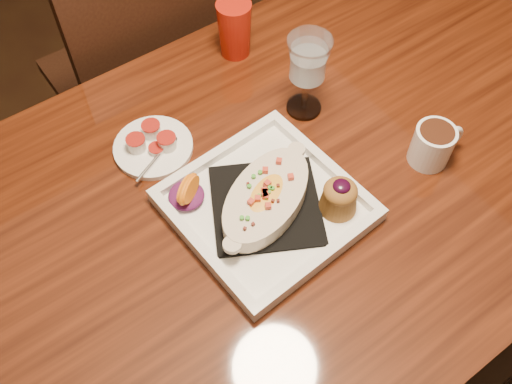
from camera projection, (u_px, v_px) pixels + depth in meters
floor at (278, 326)px, 1.68m from camera, size 7.00×7.00×0.00m
table at (289, 206)px, 1.14m from camera, size 1.50×0.90×0.75m
chair_far at (145, 77)px, 1.55m from camera, size 0.42×0.42×0.93m
plate at (271, 201)px, 1.00m from camera, size 0.32×0.32×0.08m
coffee_mug at (434, 144)px, 1.05m from camera, size 0.11×0.08×0.08m
goblet at (308, 63)px, 1.06m from camera, size 0.08×0.08×0.18m
saucer at (153, 145)px, 1.09m from camera, size 0.15×0.15×0.10m
creamer_loose at (157, 151)px, 1.08m from camera, size 0.03×0.03×0.02m
red_tumbler at (235, 29)px, 1.20m from camera, size 0.07×0.07×0.12m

